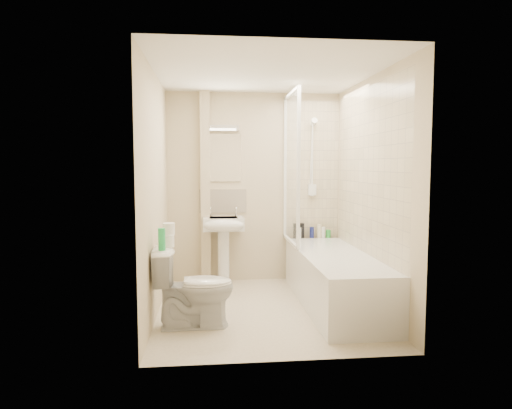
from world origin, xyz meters
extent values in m
plane|color=beige|center=(0.00, 0.00, 0.00)|extent=(2.50, 2.50, 0.00)
cube|color=beige|center=(0.00, 1.25, 1.20)|extent=(2.20, 0.02, 2.40)
cube|color=beige|center=(-1.10, 0.00, 1.20)|extent=(0.02, 2.50, 2.40)
cube|color=beige|center=(1.10, 0.00, 1.20)|extent=(0.02, 2.50, 2.40)
cube|color=white|center=(0.00, 0.00, 2.40)|extent=(2.20, 2.50, 0.02)
cube|color=beige|center=(0.75, 1.24, 1.42)|extent=(0.70, 0.01, 1.75)
cube|color=beige|center=(1.09, 0.08, 1.42)|extent=(0.01, 2.10, 1.75)
cube|color=beige|center=(-0.62, 1.19, 1.20)|extent=(0.12, 0.12, 2.40)
cube|color=beige|center=(-0.40, 1.24, 1.03)|extent=(0.60, 0.02, 0.30)
cube|color=white|center=(-0.40, 1.24, 1.58)|extent=(0.46, 0.01, 0.60)
cube|color=silver|center=(-0.40, 1.22, 1.95)|extent=(0.42, 0.07, 0.07)
cube|color=white|center=(0.75, 0.08, 0.28)|extent=(0.70, 2.10, 0.55)
cube|color=white|center=(0.75, 0.08, 0.49)|extent=(0.56, 1.96, 0.05)
cube|color=white|center=(0.40, 0.80, 1.45)|extent=(0.01, 0.90, 1.80)
cube|color=white|center=(0.40, 1.23, 1.45)|extent=(0.04, 0.04, 1.80)
cube|color=white|center=(0.40, 0.35, 1.45)|extent=(0.04, 0.04, 1.80)
cube|color=white|center=(0.40, 0.80, 2.33)|extent=(0.04, 0.90, 0.04)
cube|color=white|center=(0.40, 0.80, 0.57)|extent=(0.04, 0.90, 0.03)
cylinder|color=white|center=(0.75, 1.22, 1.55)|extent=(0.02, 0.02, 0.90)
cylinder|color=white|center=(0.75, 1.22, 1.10)|extent=(0.05, 0.05, 0.02)
cylinder|color=white|center=(0.75, 1.22, 2.00)|extent=(0.05, 0.05, 0.02)
cylinder|color=white|center=(0.75, 1.15, 2.03)|extent=(0.08, 0.11, 0.11)
cube|color=white|center=(0.75, 1.21, 1.17)|extent=(0.10, 0.05, 0.14)
cylinder|color=white|center=(0.73, 1.19, 1.60)|extent=(0.01, 0.13, 0.84)
cylinder|color=white|center=(-0.40, 1.08, 0.33)|extent=(0.14, 0.14, 0.67)
cube|color=white|center=(-0.40, 1.05, 0.77)|extent=(0.50, 0.38, 0.15)
ellipsoid|color=white|center=(-0.40, 0.88, 0.77)|extent=(0.50, 0.21, 0.15)
cube|color=silver|center=(-0.40, 1.05, 0.82)|extent=(0.34, 0.25, 0.04)
cylinder|color=white|center=(-0.56, 1.16, 0.89)|extent=(0.03, 0.03, 0.10)
cylinder|color=white|center=(-0.24, 1.16, 0.89)|extent=(0.03, 0.03, 0.10)
sphere|color=white|center=(-0.56, 1.16, 0.94)|extent=(0.04, 0.04, 0.04)
sphere|color=white|center=(-0.24, 1.16, 0.94)|extent=(0.04, 0.04, 0.04)
cylinder|color=black|center=(0.53, 1.16, 0.65)|extent=(0.07, 0.07, 0.19)
cylinder|color=white|center=(0.60, 1.16, 0.62)|extent=(0.05, 0.05, 0.14)
cylinder|color=black|center=(0.61, 1.16, 0.65)|extent=(0.06, 0.06, 0.19)
cylinder|color=navy|center=(0.74, 1.16, 0.62)|extent=(0.06, 0.06, 0.14)
cylinder|color=beige|center=(0.84, 1.16, 0.64)|extent=(0.06, 0.06, 0.18)
cylinder|color=white|center=(0.89, 1.16, 0.62)|extent=(0.05, 0.05, 0.14)
cylinder|color=green|center=(0.96, 1.16, 0.60)|extent=(0.06, 0.06, 0.10)
imported|color=white|center=(-0.72, -0.42, 0.37)|extent=(0.43, 0.73, 0.74)
cylinder|color=white|center=(-0.95, -0.35, 0.79)|extent=(0.11, 0.11, 0.11)
cylinder|color=white|center=(-0.95, -0.32, 0.90)|extent=(0.11, 0.11, 0.11)
cylinder|color=#27BE5C|center=(-0.99, -0.53, 0.84)|extent=(0.06, 0.06, 0.20)
camera|label=1|loc=(-0.57, -4.56, 1.49)|focal=32.00mm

